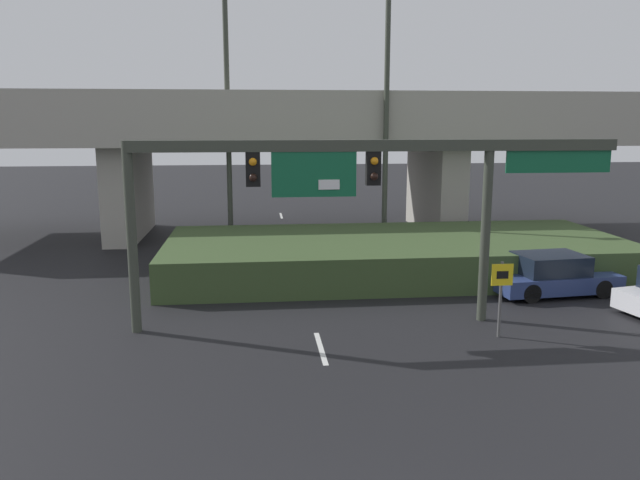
# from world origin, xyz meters

# --- Properties ---
(lane_markings) EXTENTS (0.14, 41.58, 0.01)m
(lane_markings) POSITION_xyz_m (0.00, 13.15, 0.00)
(lane_markings) COLOR silver
(lane_markings) RESTS_ON ground
(signal_gantry) EXTENTS (13.99, 0.44, 5.36)m
(signal_gantry) POSITION_xyz_m (1.26, 11.08, 4.33)
(signal_gantry) COLOR #383D33
(signal_gantry) RESTS_ON ground
(speed_limit_sign) EXTENTS (0.60, 0.11, 2.13)m
(speed_limit_sign) POSITION_xyz_m (4.98, 9.56, 1.39)
(speed_limit_sign) COLOR #4C4C4C
(speed_limit_sign) RESTS_ON ground
(highway_light_pole_near) EXTENTS (0.70, 0.36, 12.32)m
(highway_light_pole_near) POSITION_xyz_m (-2.80, 23.21, 6.53)
(highway_light_pole_near) COLOR #383D33
(highway_light_pole_near) RESTS_ON ground
(highway_light_pole_far) EXTENTS (0.70, 0.36, 14.82)m
(highway_light_pole_far) POSITION_xyz_m (4.33, 21.92, 7.79)
(highway_light_pole_far) COLOR #383D33
(highway_light_pole_far) RESTS_ON ground
(overpass_bridge) EXTENTS (37.92, 8.64, 7.24)m
(overpass_bridge) POSITION_xyz_m (0.00, 26.38, 5.10)
(overpass_bridge) COLOR #A39E93
(overpass_bridge) RESTS_ON ground
(grass_embankment) EXTENTS (17.75, 7.44, 1.36)m
(grass_embankment) POSITION_xyz_m (3.81, 17.36, 0.68)
(grass_embankment) COLOR #384C28
(grass_embankment) RESTS_ON ground
(parked_sedan_near_right) EXTENTS (4.42, 2.30, 1.41)m
(parked_sedan_near_right) POSITION_xyz_m (8.49, 13.61, 0.65)
(parked_sedan_near_right) COLOR navy
(parked_sedan_near_right) RESTS_ON ground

